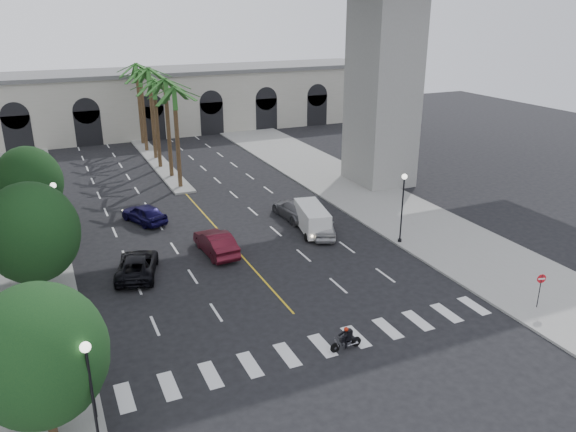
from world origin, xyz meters
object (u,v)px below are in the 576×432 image
Objects in this scene: lamp_post_left_near at (92,392)px; cargo_van at (312,218)px; motorcycle_rider at (347,339)px; car_c at (137,265)px; do_not_enter_sign at (541,284)px; car_b at (216,243)px; car_e at (144,213)px; traffic_signal_far at (80,323)px; car_d at (295,209)px; lamp_post_left_far at (57,212)px; traffic_signal_near at (90,370)px; car_a at (324,227)px; lamp_post_right at (403,202)px; pedestrian_a at (80,353)px.

lamp_post_left_near is 1.05× the size of cargo_van.
car_c reaches higher than motorcycle_rider.
do_not_enter_sign is at bearing 161.82° from car_c.
car_b reaches higher than car_e.
car_b is (9.90, 16.86, -2.39)m from lamp_post_left_near.
traffic_signal_far is 21.08m from cargo_van.
lamp_post_left_near is at bearing 46.66° from car_d.
car_c is 9.72m from car_e.
lamp_post_left_near and lamp_post_left_far have the same top height.
car_a is at bearing 37.72° from traffic_signal_near.
cargo_van reaches higher than car_b.
lamp_post_left_far is 1.47× the size of traffic_signal_far.
lamp_post_left_near is at bearing -90.00° from lamp_post_left_far.
traffic_signal_far is (0.00, 4.00, 0.00)m from traffic_signal_near.
lamp_post_left_near and lamp_post_right have the same top height.
traffic_signal_far reaches higher than do_not_enter_sign.
traffic_signal_far reaches higher than car_e.
motorcycle_rider is 0.36× the size of car_b.
traffic_signal_near is at bearing 52.36° from car_b.
lamp_post_left_far is at bearing 90.31° from traffic_signal_near.
lamp_post_right is 7.10m from cargo_van.
do_not_enter_sign is (24.40, 1.69, -1.59)m from lamp_post_left_near.
traffic_signal_near is 0.67× the size of car_d.
car_c is 13.85m from cargo_van.
car_c is (-5.69, -1.16, -0.11)m from car_b.
car_a is 0.81× the size of car_c.
car_a is 2.29× the size of pedestrian_a.
lamp_post_right is 1.47× the size of traffic_signal_near.
car_a is at bearing 141.01° from lamp_post_right.
car_d is at bearing -61.89° from car_a.
lamp_post_left_near is 26.08m from car_e.
cargo_van is at bearing -177.32° from car_b.
car_e is at bearing 71.17° from traffic_signal_far.
lamp_post_left_near is 1.47× the size of traffic_signal_near.
pedestrian_a reaches higher than motorcycle_rider.
do_not_enter_sign is at bearing 3.95° from lamp_post_left_near.
cargo_van reaches higher than car_c.
cargo_van is (-0.44, 1.09, 0.43)m from car_a.
traffic_signal_far is 0.67× the size of car_d.
lamp_post_right is (22.80, -8.00, 0.00)m from lamp_post_left_far.
car_c is (4.11, 13.20, -1.79)m from traffic_signal_near.
car_b is at bearing 55.69° from traffic_signal_near.
car_a is 0.83× the size of cargo_van.
motorcycle_rider is 12.11m from do_not_enter_sign.
car_b is at bearing 59.58° from lamp_post_left_near.
car_b is at bearing -162.24° from cargo_van.
traffic_signal_near reaches higher than car_e.
lamp_post_left_far is 18.51m from traffic_signal_near.
traffic_signal_far is 14.36m from car_b.
car_a is (18.24, 10.11, -1.80)m from traffic_signal_far.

